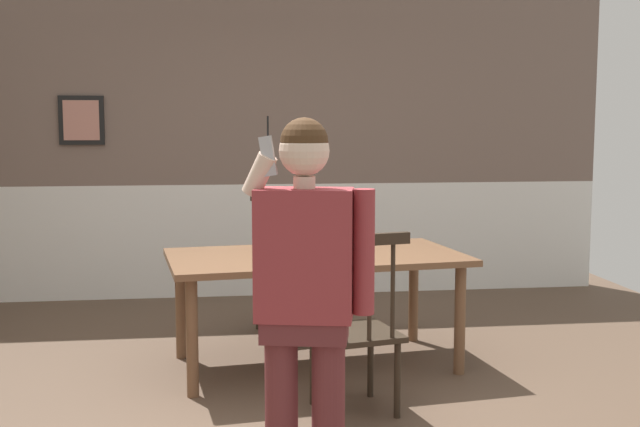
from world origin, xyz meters
TOP-DOWN VIEW (x-y plane):
  - ground_plane at (0.00, 0.00)m, footprint 7.21×7.21m
  - room_back_partition at (-0.00, 3.01)m, footprint 6.55×0.17m
  - dining_table at (0.32, 0.77)m, footprint 1.98×1.22m
  - chair_near_window at (0.21, 1.65)m, footprint 0.54×0.54m
  - chair_by_doorway at (0.44, -0.10)m, footprint 0.53×0.53m
  - person_figure at (0.06, -1.01)m, footprint 0.55×0.30m

SIDE VIEW (x-z plane):
  - ground_plane at x=0.00m, z-range 0.00..0.00m
  - chair_by_doorway at x=0.44m, z-range -0.03..0.98m
  - chair_near_window at x=0.21m, z-range -0.03..1.02m
  - dining_table at x=0.32m, z-range 0.29..1.03m
  - person_figure at x=0.06m, z-range 0.10..1.70m
  - room_back_partition at x=0.00m, z-range -0.05..2.77m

